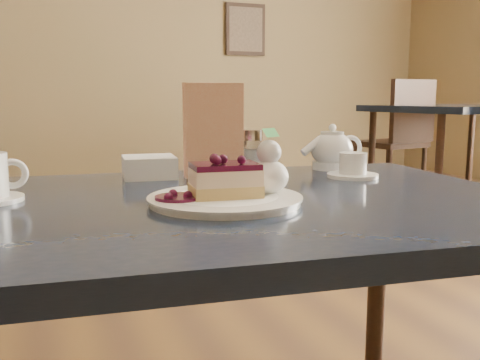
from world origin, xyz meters
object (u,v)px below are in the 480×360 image
object	(u,v)px
main_table	(219,239)
cheesecake_slice	(225,180)
dessert_plate	(225,200)
bg_table_far_right	(453,211)
tea_set	(336,154)

from	to	relation	value
main_table	cheesecake_slice	xyz separation A→B (m)	(-0.00, -0.05, 0.11)
dessert_plate	bg_table_far_right	bearing A→B (deg)	40.70
tea_set	bg_table_far_right	bearing A→B (deg)	41.38
main_table	tea_set	distance (m)	0.46
main_table	dessert_plate	bearing A→B (deg)	-90.00
main_table	cheesecake_slice	world-z (taller)	cheesecake_slice
bg_table_far_right	main_table	bearing A→B (deg)	-149.71
dessert_plate	main_table	bearing A→B (deg)	84.72
dessert_plate	bg_table_far_right	size ratio (longest dim) A/B	0.13
cheesecake_slice	tea_set	distance (m)	0.47
main_table	tea_set	size ratio (longest dim) A/B	4.90
cheesecake_slice	tea_set	xyz separation A→B (m)	(0.38, 0.28, 0.00)
main_table	dessert_plate	world-z (taller)	dessert_plate
cheesecake_slice	bg_table_far_right	distance (m)	3.29
dessert_plate	cheesecake_slice	size ratio (longest dim) A/B	2.11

